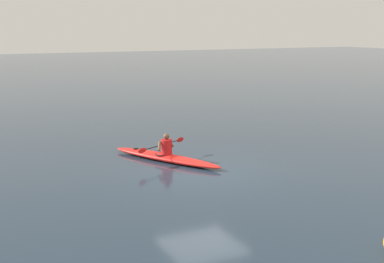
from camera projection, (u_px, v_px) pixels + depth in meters
ground_plane at (202, 173)px, 16.40m from camera, size 160.00×160.00×0.00m
kayak at (165, 157)px, 17.85m from camera, size 2.71×4.40×0.25m
kayaker at (166, 146)px, 17.74m from camera, size 2.21×1.18×0.73m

